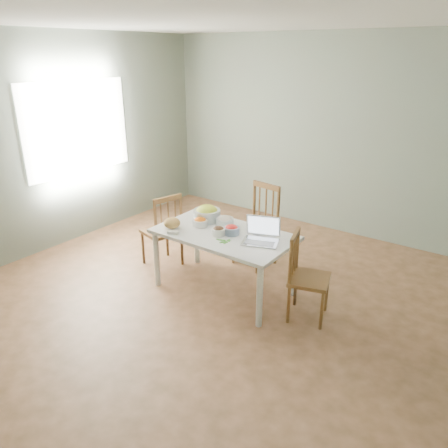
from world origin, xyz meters
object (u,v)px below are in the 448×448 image
Objects in this scene: chair_far at (255,226)px; laptop at (261,232)px; chair_left at (161,229)px; dining_table at (224,262)px; bowl_squash at (207,213)px; bread_boule at (172,223)px; chair_right at (310,277)px.

chair_far reaches higher than laptop.
chair_left is (-0.90, -0.68, -0.03)m from chair_far.
dining_table is at bearing 161.20° from laptop.
laptop is (0.80, -0.17, 0.03)m from bowl_squash.
bowl_squash is 0.87× the size of laptop.
bread_boule is (0.44, -0.28, 0.28)m from chair_left.
chair_right reaches higher than bread_boule.
chair_left is 5.18× the size of bread_boule.
chair_right is at bearing 10.77° from bread_boule.
chair_far is 0.69m from bowl_squash.
bowl_squash reaches higher than bread_boule.
chair_left is 1.05× the size of chair_right.
chair_left is at bearing 74.06° from chair_right.
bowl_squash is (0.61, 0.11, 0.31)m from chair_left.
chair_left is at bearing 147.81° from bread_boule.
dining_table is 0.76m from chair_far.
chair_far is at bearing 105.04° from laptop.
chair_far reaches higher than chair_right.
bread_boule is 0.99m from laptop.
chair_left is 3.06× the size of bowl_squash.
laptop reaches higher than chair_left.
chair_far is (-0.07, 0.74, 0.15)m from dining_table.
laptop is (-0.53, -0.06, 0.36)m from chair_right.
chair_right is 0.64m from laptop.
chair_far is at bearing 64.49° from bread_boule.
chair_left reaches higher than chair_right.
chair_left is at bearing -134.55° from chair_far.
bowl_squash is (0.17, 0.39, 0.03)m from bread_boule.
bowl_squash is (-1.33, 0.11, 0.33)m from chair_right.
dining_table is 1.47× the size of chair_far.
chair_far is at bearing 141.03° from chair_left.
dining_table is at bearing 100.46° from chair_left.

